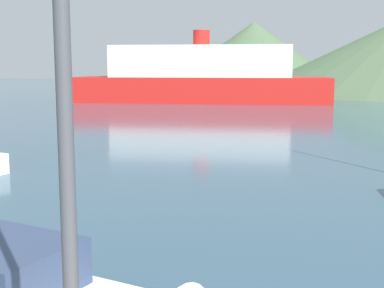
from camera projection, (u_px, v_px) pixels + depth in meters
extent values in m
cylinder|color=#4C4C51|center=(66.00, 141.00, 3.90)|extent=(0.12, 0.12, 5.25)
cube|color=red|center=(201.00, 89.00, 57.17)|extent=(27.82, 13.36, 2.66)
cube|color=silver|center=(201.00, 61.00, 56.73)|extent=(19.73, 10.38, 3.31)
cylinder|color=red|center=(201.00, 38.00, 56.37)|extent=(1.76, 1.76, 1.60)
cone|color=#4C6647|center=(253.00, 55.00, 91.64)|extent=(32.12, 32.12, 11.16)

